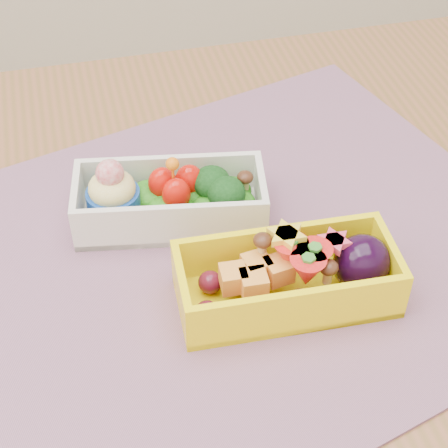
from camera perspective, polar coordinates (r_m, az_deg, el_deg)
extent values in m
cube|color=brown|center=(0.69, -0.91, -4.77)|extent=(1.20, 0.80, 0.04)
cube|color=#895F73|center=(0.69, -0.51, -2.72)|extent=(0.70, 0.60, 0.00)
cube|color=silver|center=(0.71, -4.20, 1.86)|extent=(0.19, 0.11, 0.05)
ellipsoid|color=green|center=(0.71, -4.17, 1.44)|extent=(0.18, 0.09, 0.02)
cylinder|color=#1545A3|center=(0.71, -8.51, 1.49)|extent=(0.05, 0.05, 0.03)
sphere|color=red|center=(0.69, -8.84, 3.90)|extent=(0.03, 0.03, 0.03)
ellipsoid|color=red|center=(0.71, -4.79, 3.17)|extent=(0.03, 0.02, 0.03)
ellipsoid|color=red|center=(0.69, -3.72, 2.32)|extent=(0.03, 0.02, 0.03)
ellipsoid|color=red|center=(0.71, -2.72, 3.39)|extent=(0.03, 0.02, 0.03)
sphere|color=orange|center=(0.68, -4.02, 4.67)|extent=(0.01, 0.01, 0.01)
ellipsoid|color=black|center=(0.70, -0.96, 3.25)|extent=(0.04, 0.04, 0.03)
ellipsoid|color=black|center=(0.69, 0.19, 2.40)|extent=(0.04, 0.04, 0.03)
ellipsoid|color=#3F2111|center=(0.70, 1.65, 3.64)|extent=(0.02, 0.02, 0.01)
cube|color=yellow|center=(0.63, 4.90, -4.26)|extent=(0.19, 0.09, 0.05)
ellipsoid|color=#530F23|center=(0.63, 1.56, -5.59)|extent=(0.10, 0.05, 0.02)
cube|color=orange|center=(0.62, 2.41, -3.90)|extent=(0.05, 0.04, 0.02)
cone|color=red|center=(0.63, 5.12, -2.42)|extent=(0.03, 0.03, 0.03)
cone|color=red|center=(0.63, 6.95, -2.89)|extent=(0.03, 0.03, 0.03)
cone|color=red|center=(0.62, 6.45, -3.73)|extent=(0.03, 0.03, 0.03)
cylinder|color=yellow|center=(0.62, 4.86, -0.87)|extent=(0.04, 0.04, 0.01)
cylinder|color=#E53F5B|center=(0.63, 8.54, -1.36)|extent=(0.03, 0.03, 0.01)
ellipsoid|color=#3F2111|center=(0.63, 2.96, -2.42)|extent=(0.02, 0.02, 0.01)
ellipsoid|color=#3F2111|center=(0.62, 8.04, -3.91)|extent=(0.02, 0.02, 0.01)
ellipsoid|color=black|center=(0.65, 10.63, -2.99)|extent=(0.05, 0.05, 0.05)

